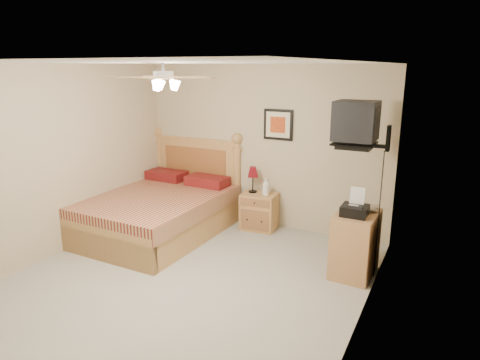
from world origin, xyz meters
name	(u,v)px	position (x,y,z in m)	size (l,w,h in m)	color
floor	(183,283)	(0.00, 0.00, 0.00)	(4.50, 4.50, 0.00)	#9C988D
ceiling	(174,63)	(0.00, 0.00, 2.50)	(4.00, 4.50, 0.04)	white
wall_back	(262,147)	(0.00, 2.25, 1.25)	(4.00, 0.04, 2.50)	#BDAC8B
wall_left	(52,163)	(-2.00, 0.00, 1.25)	(0.04, 4.50, 2.50)	#BDAC8B
wall_right	(364,206)	(2.00, 0.00, 1.25)	(0.04, 4.50, 2.50)	#BDAC8B
bed	(154,188)	(-1.24, 1.12, 0.73)	(1.71, 2.24, 1.45)	#AD7749
nightstand	(259,211)	(0.07, 2.00, 0.28)	(0.52, 0.39, 0.57)	#B08443
table_lamp	(253,180)	(-0.06, 2.04, 0.77)	(0.22, 0.22, 0.40)	#5C050D
lotion_bottle	(266,187)	(0.18, 1.99, 0.70)	(0.10, 0.10, 0.27)	white
framed_picture	(278,125)	(0.27, 2.23, 1.62)	(0.46, 0.04, 0.46)	black
dresser	(355,244)	(1.73, 1.15, 0.39)	(0.46, 0.66, 0.78)	#AB7445
fax_machine	(355,203)	(1.71, 1.06, 0.94)	(0.30, 0.32, 0.32)	black
magazine_lower	(359,207)	(1.71, 1.34, 0.79)	(0.20, 0.27, 0.03)	#B5A591
magazine_upper	(361,206)	(1.73, 1.34, 0.82)	(0.19, 0.26, 0.02)	tan
wall_tv	(369,125)	(1.75, 1.34, 1.81)	(0.56, 0.46, 0.58)	black
ceiling_fan	(163,77)	(0.00, -0.20, 2.36)	(1.14, 1.14, 0.28)	silver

